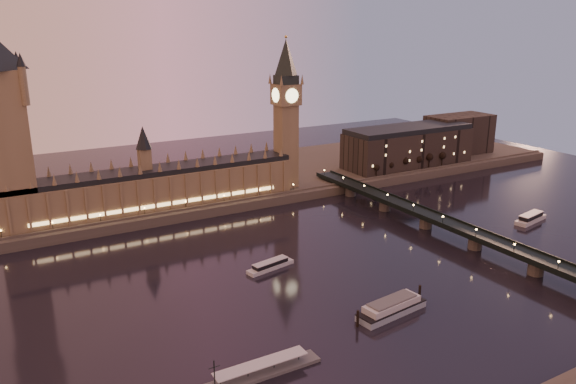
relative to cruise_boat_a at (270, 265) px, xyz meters
name	(u,v)px	position (x,y,z in m)	size (l,w,h in m)	color
ground	(313,271)	(16.49, -13.26, -1.85)	(700.00, 700.00, 0.00)	black
far_embankment	(230,180)	(46.49, 151.74, 1.15)	(560.00, 130.00, 6.00)	#423D35
palace_of_westminster	(156,183)	(-23.63, 107.73, 19.86)	(180.00, 26.62, 52.00)	brown
victoria_tower	(4,123)	(-103.51, 107.74, 63.94)	(31.68, 31.68, 118.00)	brown
big_ben	(286,105)	(70.48, 107.73, 62.10)	(17.68, 17.68, 104.00)	brown
westminster_bridge	(449,229)	(108.10, -13.26, 3.67)	(13.20, 260.00, 15.30)	black
city_block	(426,142)	(211.43, 117.67, 20.39)	(155.00, 45.00, 34.00)	black
bare_tree_0	(378,167)	(143.40, 95.74, 12.10)	(5.25, 5.25, 10.68)	black
bare_tree_1	(392,164)	(156.83, 95.74, 12.10)	(5.25, 5.25, 10.68)	black
bare_tree_2	(405,162)	(170.25, 95.74, 12.10)	(5.25, 5.25, 10.68)	black
bare_tree_3	(418,160)	(183.68, 95.74, 12.10)	(5.25, 5.25, 10.68)	black
bare_tree_4	(431,158)	(197.10, 95.74, 12.10)	(5.25, 5.25, 10.68)	black
bare_tree_5	(443,157)	(210.53, 95.74, 12.10)	(5.25, 5.25, 10.68)	black
cruise_boat_a	(270,265)	(0.00, 0.00, 0.00)	(26.84, 10.80, 4.20)	silver
cruise_boat_c	(531,218)	(172.18, -18.57, 0.51)	(27.62, 12.34, 5.34)	silver
moored_barge	(392,307)	(22.48, -65.50, 1.14)	(38.35, 13.49, 7.08)	#8FA3B6
pontoon_pier	(263,371)	(-43.89, -76.52, -0.63)	(42.56, 7.09, 11.35)	#595B5E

